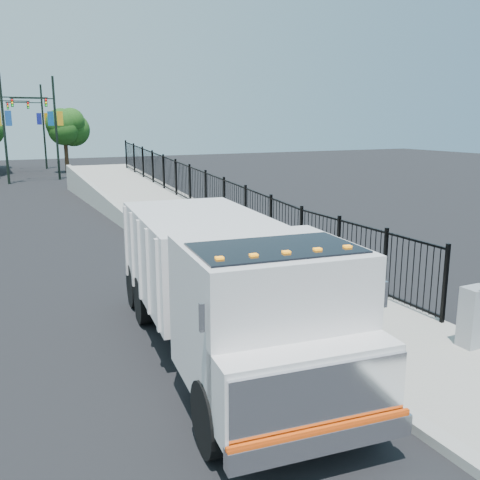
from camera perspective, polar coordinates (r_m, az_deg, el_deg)
name	(u,v)px	position (r m, az deg, el deg)	size (l,w,h in m)	color
ground	(264,324)	(12.65, 2.57, -8.89)	(120.00, 120.00, 0.00)	black
sidewalk	(386,337)	(12.17, 15.35, -9.96)	(3.55, 12.00, 0.12)	#9E998E
curb	(312,353)	(11.05, 7.68, -11.85)	(0.30, 12.00, 0.16)	#ADAAA3
ramp	(150,213)	(27.83, -9.53, 2.85)	(3.95, 24.00, 1.70)	#9E998E
iron_fence	(206,205)	(24.43, -3.66, 3.80)	(0.10, 28.00, 1.80)	black
truck	(225,282)	(10.34, -1.62, -4.45)	(3.53, 8.56, 2.85)	black
worker	(359,302)	(10.97, 12.62, -6.48)	(0.72, 0.47, 1.98)	maroon
utility_cabinet	(474,317)	(11.95, 23.72, -7.51)	(0.55, 0.40, 1.25)	gray
light_pole_0	(8,124)	(43.47, -23.48, 11.25)	(3.77, 0.22, 8.00)	black
light_pole_1	(52,124)	(45.29, -19.44, 11.58)	(3.78, 0.22, 8.00)	black
light_pole_3	(40,123)	(56.01, -20.55, 11.56)	(3.78, 0.22, 8.00)	black
tree_1	(65,128)	(51.29, -18.21, 11.24)	(2.75, 2.75, 5.38)	#382314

